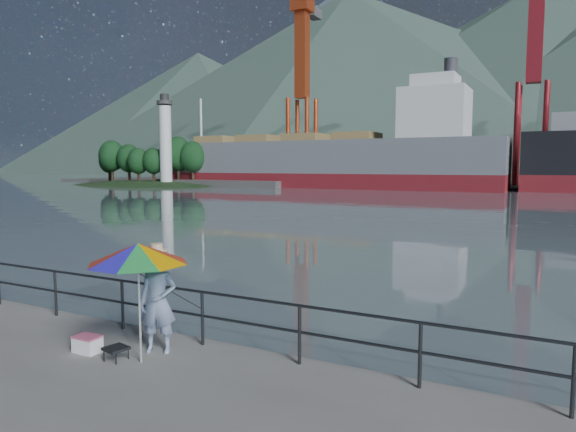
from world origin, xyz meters
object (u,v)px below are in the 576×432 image
object	(u,v)px
fisherman	(158,302)
beach_umbrella	(138,254)
cooler_bag	(87,345)
bulk_carrier	(332,160)

from	to	relation	value
fisherman	beach_umbrella	distance (m)	1.10
fisherman	beach_umbrella	world-z (taller)	beach_umbrella
beach_umbrella	cooler_bag	size ratio (longest dim) A/B	4.76
fisherman	bulk_carrier	bearing A→B (deg)	85.65
fisherman	cooler_bag	size ratio (longest dim) A/B	3.92
bulk_carrier	beach_umbrella	bearing A→B (deg)	-69.87
cooler_bag	beach_umbrella	bearing A→B (deg)	2.10
cooler_bag	bulk_carrier	bearing A→B (deg)	107.91
fisherman	bulk_carrier	world-z (taller)	bulk_carrier
beach_umbrella	bulk_carrier	bearing A→B (deg)	110.13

